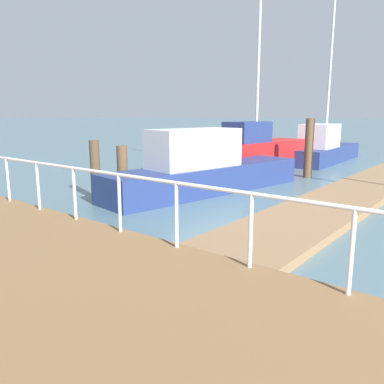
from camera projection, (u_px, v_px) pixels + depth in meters
name	position (u px, v px, depth m)	size (l,w,h in m)	color
floating_dock	(351.00, 195.00, 11.85)	(15.70, 2.00, 0.18)	#93704C
boardwalk_railing	(74.00, 180.00, 7.82)	(0.06, 27.03, 1.08)	white
dock_piling_2	(95.00, 170.00, 11.59)	(0.29, 0.29, 1.74)	brown
dock_piling_3	(122.00, 170.00, 12.28)	(0.33, 0.33, 1.52)	brown
dock_piling_4	(309.00, 148.00, 15.40)	(0.33, 0.33, 2.31)	brown
moored_boat_3	(254.00, 152.00, 16.96)	(6.22, 2.02, 9.36)	red
moored_boat_4	(323.00, 148.00, 20.24)	(6.77, 1.98, 8.40)	navy
moored_boat_5	(204.00, 170.00, 12.54)	(7.55, 2.81, 2.04)	navy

